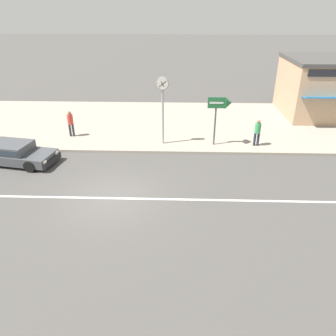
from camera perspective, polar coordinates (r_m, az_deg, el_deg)
name	(u,v)px	position (r m, az deg, el deg)	size (l,w,h in m)	color
ground_plane	(111,198)	(14.61, -9.88, -5.20)	(160.00, 160.00, 0.00)	#4C4947
lane_centre_stripe	(111,198)	(14.61, -9.88, -5.19)	(50.40, 0.14, 0.01)	silver
kerb_strip	(137,123)	(23.32, -5.39, 7.84)	(68.00, 10.00, 0.15)	#9E9384
hatchback_dark_grey_2	(15,152)	(19.05, -25.10, 2.46)	(4.16, 2.35, 1.10)	#47494F
street_clock	(163,94)	(18.64, -0.94, 12.69)	(0.71, 0.22, 3.88)	#9E9EA3
arrow_signboard	(225,105)	(18.84, 9.90, 10.71)	(1.32, 0.68, 2.85)	#4C4C51
pedestrian_near_clock	(257,131)	(19.61, 15.32, 6.27)	(0.34, 0.34, 1.57)	#232838
pedestrian_mid_kerb	(70,122)	(21.19, -16.62, 7.72)	(0.34, 0.34, 1.61)	#333338
shopfront_mid_block	(321,87)	(26.77, 25.14, 12.68)	(5.18, 6.26, 4.05)	tan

